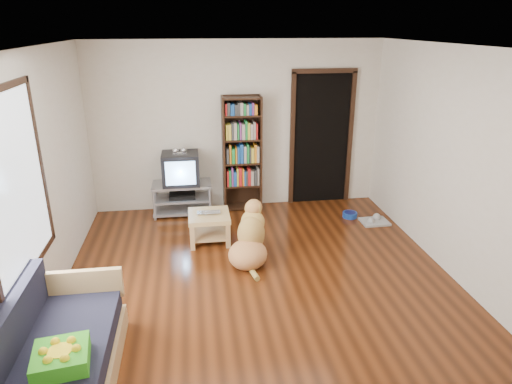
{
  "coord_description": "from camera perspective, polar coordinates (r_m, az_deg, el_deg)",
  "views": [
    {
      "loc": [
        -0.71,
        -4.46,
        2.82
      ],
      "look_at": [
        0.03,
        0.64,
        0.9
      ],
      "focal_mm": 32.0,
      "sensor_mm": 36.0,
      "label": 1
    }
  ],
  "objects": [
    {
      "name": "ground",
      "position": [
        5.32,
        0.72,
        -11.55
      ],
      "size": [
        5.0,
        5.0,
        0.0
      ],
      "primitive_type": "plane",
      "color": "#55250E",
      "rests_on": "ground"
    },
    {
      "name": "ceiling",
      "position": [
        4.52,
        0.87,
        17.64
      ],
      "size": [
        5.0,
        5.0,
        0.0
      ],
      "primitive_type": "plane",
      "rotation": [
        3.14,
        0.0,
        0.0
      ],
      "color": "white",
      "rests_on": "ground"
    },
    {
      "name": "wall_back",
      "position": [
        7.16,
        -2.35,
        8.15
      ],
      "size": [
        4.5,
        0.0,
        4.5
      ],
      "primitive_type": "plane",
      "rotation": [
        1.57,
        0.0,
        0.0
      ],
      "color": "beige",
      "rests_on": "ground"
    },
    {
      "name": "wall_front",
      "position": [
        2.58,
        9.79,
        -16.01
      ],
      "size": [
        4.5,
        0.0,
        4.5
      ],
      "primitive_type": "plane",
      "rotation": [
        -1.57,
        0.0,
        0.0
      ],
      "color": "beige",
      "rests_on": "ground"
    },
    {
      "name": "wall_left",
      "position": [
        4.96,
        -25.85,
        0.46
      ],
      "size": [
        0.0,
        5.0,
        5.0
      ],
      "primitive_type": "plane",
      "rotation": [
        1.57,
        0.0,
        1.57
      ],
      "color": "beige",
      "rests_on": "ground"
    },
    {
      "name": "wall_right",
      "position": [
        5.56,
        24.37,
        2.72
      ],
      "size": [
        0.0,
        5.0,
        5.0
      ],
      "primitive_type": "plane",
      "rotation": [
        1.57,
        0.0,
        -1.57
      ],
      "color": "beige",
      "rests_on": "ground"
    },
    {
      "name": "green_cushion",
      "position": [
        3.88,
        -23.17,
        -18.51
      ],
      "size": [
        0.45,
        0.45,
        0.13
      ],
      "primitive_type": "cube",
      "rotation": [
        0.0,
        0.0,
        0.15
      ],
      "color": "green",
      "rests_on": "sofa"
    },
    {
      "name": "laptop",
      "position": [
        6.15,
        -5.9,
        -2.75
      ],
      "size": [
        0.31,
        0.2,
        0.02
      ],
      "primitive_type": "imported",
      "rotation": [
        0.0,
        0.0,
        -0.01
      ],
      "color": "silver",
      "rests_on": "coffee_table"
    },
    {
      "name": "dog_bowl",
      "position": [
        7.18,
        11.64,
        -2.8
      ],
      "size": [
        0.22,
        0.22,
        0.08
      ],
      "primitive_type": "cylinder",
      "color": "#153B96",
      "rests_on": "ground"
    },
    {
      "name": "grey_rag",
      "position": [
        7.08,
        14.58,
        -3.61
      ],
      "size": [
        0.41,
        0.33,
        0.03
      ],
      "primitive_type": "cube",
      "rotation": [
        0.0,
        0.0,
        0.02
      ],
      "color": "#AAAAAA",
      "rests_on": "ground"
    },
    {
      "name": "window",
      "position": [
        4.44,
        -27.82,
        0.72
      ],
      "size": [
        0.03,
        1.46,
        1.7
      ],
      "color": "white",
      "rests_on": "wall_left"
    },
    {
      "name": "doorway",
      "position": [
        7.44,
        8.17,
        7.0
      ],
      "size": [
        1.03,
        0.05,
        2.19
      ],
      "color": "black",
      "rests_on": "wall_back"
    },
    {
      "name": "tv_stand",
      "position": [
        7.18,
        -9.18,
        -0.65
      ],
      "size": [
        0.9,
        0.45,
        0.5
      ],
      "color": "#99999E",
      "rests_on": "ground"
    },
    {
      "name": "crt_tv",
      "position": [
        7.05,
        -9.39,
        3.01
      ],
      "size": [
        0.55,
        0.52,
        0.58
      ],
      "color": "black",
      "rests_on": "tv_stand"
    },
    {
      "name": "bookshelf",
      "position": [
        7.08,
        -1.78,
        5.54
      ],
      "size": [
        0.6,
        0.3,
        1.8
      ],
      "color": "black",
      "rests_on": "ground"
    },
    {
      "name": "sofa",
      "position": [
        4.17,
        -23.9,
        -19.5
      ],
      "size": [
        0.8,
        1.8,
        0.8
      ],
      "color": "tan",
      "rests_on": "ground"
    },
    {
      "name": "coffee_table",
      "position": [
        6.23,
        -5.87,
        -3.76
      ],
      "size": [
        0.55,
        0.55,
        0.4
      ],
      "color": "tan",
      "rests_on": "ground"
    },
    {
      "name": "dog",
      "position": [
        5.7,
        -0.73,
        -6.01
      ],
      "size": [
        0.63,
        0.93,
        0.77
      ],
      "color": "tan",
      "rests_on": "ground"
    }
  ]
}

